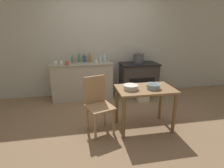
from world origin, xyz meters
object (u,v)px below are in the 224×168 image
object	(u,v)px
bottle_center_left	(105,58)
cup_far_right	(96,62)
cup_end_right	(61,63)
bottle_left	(84,59)
chair	(98,103)
stock_pot	(139,58)
flour_sack	(143,93)
cup_mid_right	(67,63)
bottle_center_right	(101,59)
bottle_mid_left	(73,60)
bottle_far_left	(79,58)
work_table	(145,95)
mixing_bowl_large	(131,87)
mixing_bowl_small	(153,86)
stove	(138,79)
cup_right	(55,63)
bottle_center	(90,58)

from	to	relation	value
bottle_center_left	cup_far_right	bearing A→B (deg)	-129.76
cup_end_right	bottle_left	bearing A→B (deg)	28.55
cup_far_right	chair	bearing A→B (deg)	-95.13
cup_end_right	stock_pot	bearing A→B (deg)	4.55
flour_sack	cup_mid_right	distance (m)	1.92
bottle_center_right	cup_far_right	world-z (taller)	bottle_center_right
chair	bottle_mid_left	bearing A→B (deg)	86.16
bottle_far_left	bottle_center_right	distance (m)	0.53
work_table	mixing_bowl_large	size ratio (longest dim) A/B	3.85
stock_pot	mixing_bowl_small	size ratio (longest dim) A/B	1.20
chair	cup_mid_right	bearing A→B (deg)	92.63
stove	cup_right	distance (m)	2.10
stove	mixing_bowl_large	world-z (taller)	stove
bottle_far_left	cup_far_right	world-z (taller)	bottle_far_left
stock_pot	bottle_center_left	xyz separation A→B (m)	(-0.84, 0.19, 0.00)
flour_sack	mixing_bowl_large	xyz separation A→B (m)	(-0.67, -1.15, 0.58)
work_table	bottle_center_right	xyz separation A→B (m)	(-0.53, 1.71, 0.36)
stove	cup_far_right	xyz separation A→B (m)	(-1.09, -0.08, 0.51)
bottle_left	cup_end_right	distance (m)	0.61
mixing_bowl_large	cup_end_right	distance (m)	1.93
bottle_left	mixing_bowl_small	bearing A→B (deg)	-60.50
bottle_center_right	cup_right	size ratio (longest dim) A/B	2.47
cup_mid_right	stove	bearing A→B (deg)	4.90
cup_mid_right	cup_right	xyz separation A→B (m)	(-0.27, 0.12, -0.01)
stove	cup_far_right	bearing A→B (deg)	-175.88
stock_pot	bottle_left	bearing A→B (deg)	174.15
stove	bottle_mid_left	world-z (taller)	bottle_mid_left
stock_pot	mixing_bowl_small	world-z (taller)	stock_pot
mixing_bowl_large	flour_sack	bearing A→B (deg)	59.70
cup_right	bottle_center_left	bearing A→B (deg)	11.77
work_table	chair	xyz separation A→B (m)	(-0.78, 0.06, -0.10)
bottle_mid_left	cup_right	distance (m)	0.40
bottle_far_left	mixing_bowl_small	bearing A→B (deg)	-57.29
mixing_bowl_small	bottle_left	world-z (taller)	bottle_left
bottle_center	cup_right	world-z (taller)	bottle_center
stove	mixing_bowl_small	bearing A→B (deg)	-101.16
chair	flour_sack	bearing A→B (deg)	22.89
bottle_center_left	cup_end_right	distance (m)	1.10
bottle_center_right	cup_mid_right	size ratio (longest dim) A/B	2.10
mixing_bowl_large	cup_far_right	distance (m)	1.60
mixing_bowl_small	bottle_center	world-z (taller)	bottle_center
stove	stock_pot	world-z (taller)	stock_pot
bottle_center_left	bottle_mid_left	bearing A→B (deg)	-168.36
mixing_bowl_small	cup_mid_right	size ratio (longest dim) A/B	2.57
stock_pot	cup_far_right	xyz separation A→B (m)	(-1.09, -0.11, -0.03)
work_table	bottle_mid_left	xyz separation A→B (m)	(-1.21, 1.66, 0.36)
stove	flour_sack	bearing A→B (deg)	-93.21
mixing_bowl_large	bottle_center_left	xyz separation A→B (m)	(-0.15, 1.85, 0.18)
bottle_left	stock_pot	bearing A→B (deg)	-5.85
bottle_center_right	cup_right	distance (m)	1.08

